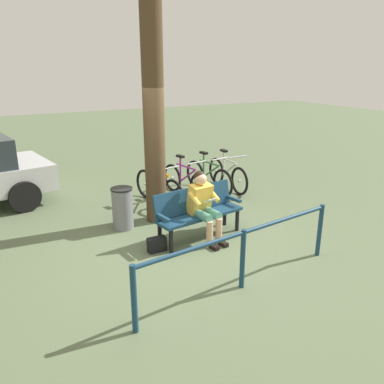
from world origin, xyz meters
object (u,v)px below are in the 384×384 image
at_px(person_reading, 203,203).
at_px(bench, 197,209).
at_px(litter_bin, 123,208).
at_px(bicycle_orange, 159,188).
at_px(bicycle_purple, 185,181).
at_px(handbag, 157,244).
at_px(tree_trunk, 154,115).
at_px(bicycle_green, 208,177).
at_px(bicycle_silver, 227,175).

bearing_deg(person_reading, bench, -88.85).
xyz_separation_m(litter_bin, bicycle_orange, (-1.11, -0.92, -0.03)).
relative_size(person_reading, bicycle_purple, 0.72).
bearing_deg(bicycle_orange, handbag, -37.29).
xyz_separation_m(bench, litter_bin, (1.04, -0.94, -0.12)).
bearing_deg(handbag, bench, -165.77).
xyz_separation_m(bench, bicycle_orange, (-0.06, -1.86, -0.15)).
distance_m(person_reading, tree_trunk, 1.84).
bearing_deg(bench, tree_trunk, -81.07).
xyz_separation_m(bicycle_green, bicycle_purple, (0.64, 0.06, 0.00)).
bearing_deg(handbag, bicycle_green, -134.96).
bearing_deg(bicycle_orange, litter_bin, -63.48).
relative_size(tree_trunk, bicycle_green, 2.42).
bearing_deg(bicycle_silver, bicycle_green, -92.52).
relative_size(bicycle_purple, bicycle_orange, 1.01).
bearing_deg(litter_bin, bicycle_green, -155.32).
relative_size(handbag, bicycle_green, 0.18).
relative_size(litter_bin, bicycle_purple, 0.47).
distance_m(bench, tree_trunk, 1.86).
xyz_separation_m(person_reading, bicycle_green, (-1.40, -2.24, -0.31)).
relative_size(person_reading, litter_bin, 1.55).
xyz_separation_m(bench, tree_trunk, (0.34, -1.03, 1.51)).
bearing_deg(bicycle_green, tree_trunk, -68.87).
relative_size(handbag, tree_trunk, 0.07).
height_order(tree_trunk, bicycle_green, tree_trunk).
bearing_deg(bicycle_silver, person_reading, -40.89).
bearing_deg(person_reading, tree_trunk, -82.09).
relative_size(bench, person_reading, 1.38).
bearing_deg(bicycle_purple, bench, -31.78).
height_order(litter_bin, bicycle_orange, bicycle_orange).
bearing_deg(handbag, litter_bin, -81.24).
height_order(bicycle_silver, bicycle_purple, same).
bearing_deg(bicycle_orange, bench, -15.22).
height_order(person_reading, bicycle_green, person_reading).
height_order(tree_trunk, bicycle_purple, tree_trunk).
bearing_deg(bicycle_purple, bicycle_orange, -88.55).
height_order(handbag, bicycle_orange, bicycle_orange).
bearing_deg(person_reading, handbag, -5.36).
relative_size(bicycle_silver, bicycle_orange, 1.02).
bearing_deg(bicycle_silver, litter_bin, -69.62).
bearing_deg(handbag, tree_trunk, -112.84).
xyz_separation_m(person_reading, litter_bin, (1.07, -1.10, -0.28)).
bearing_deg(tree_trunk, bicycle_purple, -138.91).
height_order(handbag, litter_bin, litter_bin).
height_order(litter_bin, bicycle_green, bicycle_green).
xyz_separation_m(bench, bicycle_silver, (-1.94, -2.05, -0.15)).
bearing_deg(bicycle_silver, bench, -43.48).
bearing_deg(bicycle_purple, litter_bin, -70.05).
relative_size(handbag, litter_bin, 0.39).
xyz_separation_m(bicycle_silver, bicycle_green, (0.52, -0.02, 0.00)).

